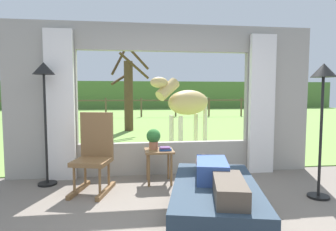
% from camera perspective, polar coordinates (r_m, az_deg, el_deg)
% --- Properties ---
extents(back_wall_with_window, '(5.20, 0.12, 2.55)m').
position_cam_1_polar(back_wall_with_window, '(4.86, -0.70, 2.77)').
color(back_wall_with_window, '#9E998E').
rests_on(back_wall_with_window, ground_plane).
extents(curtain_panel_left, '(0.44, 0.10, 2.40)m').
position_cam_1_polar(curtain_panel_left, '(4.82, -20.86, 1.87)').
color(curtain_panel_left, silver).
rests_on(curtain_panel_left, ground_plane).
extents(curtain_panel_right, '(0.44, 0.10, 2.40)m').
position_cam_1_polar(curtain_panel_right, '(5.20, 18.32, 2.12)').
color(curtain_panel_right, silver).
rests_on(curtain_panel_right, ground_plane).
extents(outdoor_pasture_lawn, '(36.00, 21.68, 0.02)m').
position_cam_1_polar(outdoor_pasture_lawn, '(15.80, -5.30, -0.50)').
color(outdoor_pasture_lawn, '#759E47').
rests_on(outdoor_pasture_lawn, ground_plane).
extents(distant_hill_ridge, '(36.00, 2.00, 2.40)m').
position_cam_1_polar(distant_hill_ridge, '(25.57, -6.13, 4.10)').
color(distant_hill_ridge, '#517438').
rests_on(distant_hill_ridge, ground_plane).
extents(recliner_sofa, '(1.26, 1.86, 0.42)m').
position_cam_1_polar(recliner_sofa, '(3.28, 9.47, -16.66)').
color(recliner_sofa, black).
rests_on(recliner_sofa, ground_plane).
extents(reclining_person, '(0.47, 1.43, 0.22)m').
position_cam_1_polar(reclining_person, '(3.14, 9.80, -11.80)').
color(reclining_person, '#334C8C').
rests_on(reclining_person, recliner_sofa).
extents(rocking_chair, '(0.62, 0.77, 1.12)m').
position_cam_1_polar(rocking_chair, '(4.23, -14.58, -7.26)').
color(rocking_chair, brown).
rests_on(rocking_chair, ground_plane).
extents(side_table, '(0.44, 0.44, 0.52)m').
position_cam_1_polar(side_table, '(4.45, -1.82, -8.09)').
color(side_table, brown).
rests_on(side_table, ground_plane).
extents(potted_plant, '(0.22, 0.22, 0.32)m').
position_cam_1_polar(potted_plant, '(4.45, -2.93, -4.47)').
color(potted_plant, '#9E6042').
rests_on(potted_plant, side_table).
extents(book_stack, '(0.18, 0.14, 0.06)m').
position_cam_1_polar(book_stack, '(4.38, -0.57, -6.70)').
color(book_stack, '#23478C').
rests_on(book_stack, side_table).
extents(floor_lamp_left, '(0.32, 0.32, 1.86)m').
position_cam_1_polar(floor_lamp_left, '(4.63, -23.63, 5.39)').
color(floor_lamp_left, black).
rests_on(floor_lamp_left, ground_plane).
extents(floor_lamp_right, '(0.32, 0.32, 1.79)m').
position_cam_1_polar(floor_lamp_right, '(4.22, 28.70, 4.55)').
color(floor_lamp_right, black).
rests_on(floor_lamp_right, ground_plane).
extents(horse, '(1.70, 1.30, 1.73)m').
position_cam_1_polar(horse, '(6.84, 3.70, 2.50)').
color(horse, tan).
rests_on(horse, outdoor_pasture_lawn).
extents(pasture_tree, '(1.39, 1.38, 3.28)m').
position_cam_1_polar(pasture_tree, '(10.41, -7.96, 4.76)').
color(pasture_tree, '#4C3823').
rests_on(pasture_tree, outdoor_pasture_lawn).
extents(pasture_fence_line, '(16.10, 0.10, 1.10)m').
position_cam_1_polar(pasture_fence_line, '(16.34, -5.40, 2.25)').
color(pasture_fence_line, brown).
rests_on(pasture_fence_line, outdoor_pasture_lawn).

